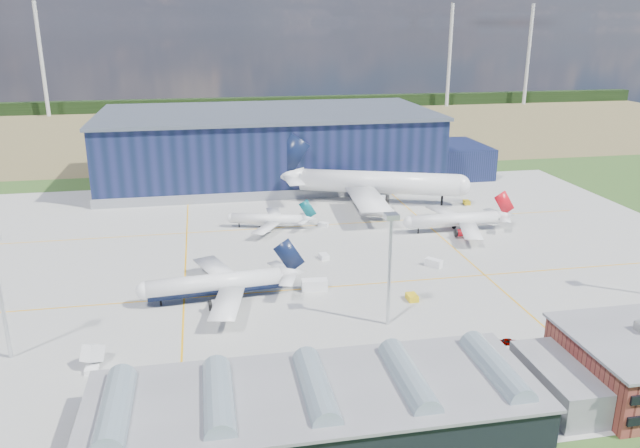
{
  "coord_description": "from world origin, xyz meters",
  "views": [
    {
      "loc": [
        -24.13,
        -137.31,
        57.13
      ],
      "look_at": [
        4.73,
        14.16,
        7.26
      ],
      "focal_mm": 35.0,
      "sensor_mm": 36.0,
      "label": 1
    }
  ],
  "objects_px": {
    "airliner_regional": "(267,214)",
    "gse_van_c": "(459,349)",
    "gse_van_b": "(434,263)",
    "airstair": "(93,358)",
    "hangar": "(275,149)",
    "airliner_navy": "(215,274)",
    "gse_tug_a": "(219,280)",
    "gse_cart_b": "(323,225)",
    "gse_van_a": "(314,285)",
    "light_mast_center": "(390,252)",
    "gse_tug_b": "(412,297)",
    "airliner_red": "(455,213)",
    "car_a": "(509,342)",
    "gse_cart_a": "(324,257)",
    "gse_tug_c": "(467,202)",
    "airliner_widebody": "(379,171)"
  },
  "relations": [
    {
      "from": "airliner_widebody",
      "to": "gse_cart_b",
      "type": "xyz_separation_m",
      "value": [
        -22.71,
        -21.38,
        -10.22
      ]
    },
    {
      "from": "airstair",
      "to": "gse_van_c",
      "type": "bearing_deg",
      "value": 15.14
    },
    {
      "from": "gse_cart_a",
      "to": "gse_cart_b",
      "type": "distance_m",
      "value": 26.55
    },
    {
      "from": "gse_tug_b",
      "to": "gse_tug_c",
      "type": "distance_m",
      "value": 79.92
    },
    {
      "from": "airliner_widebody",
      "to": "airstair",
      "type": "bearing_deg",
      "value": -110.81
    },
    {
      "from": "gse_van_a",
      "to": "gse_cart_a",
      "type": "xyz_separation_m",
      "value": [
        5.83,
        18.47,
        -0.59
      ]
    },
    {
      "from": "gse_tug_a",
      "to": "airliner_regional",
      "type": "bearing_deg",
      "value": 40.93
    },
    {
      "from": "airstair",
      "to": "car_a",
      "type": "xyz_separation_m",
      "value": [
        74.87,
        -6.77,
        -0.89
      ]
    },
    {
      "from": "airliner_widebody",
      "to": "light_mast_center",
      "type": "bearing_deg",
      "value": -84.95
    },
    {
      "from": "gse_cart_b",
      "to": "gse_van_c",
      "type": "xyz_separation_m",
      "value": [
        9.61,
        -77.69,
        0.69
      ]
    },
    {
      "from": "gse_cart_b",
      "to": "gse_cart_a",
      "type": "bearing_deg",
      "value": -159.47
    },
    {
      "from": "gse_van_c",
      "to": "gse_cart_a",
      "type": "bearing_deg",
      "value": 31.76
    },
    {
      "from": "gse_van_c",
      "to": "airstair",
      "type": "distance_m",
      "value": 64.66
    },
    {
      "from": "gse_tug_a",
      "to": "airstair",
      "type": "height_order",
      "value": "airstair"
    },
    {
      "from": "hangar",
      "to": "car_a",
      "type": "xyz_separation_m",
      "value": [
        27.06,
        -136.99,
        -11.01
      ]
    },
    {
      "from": "airliner_regional",
      "to": "gse_cart_a",
      "type": "bearing_deg",
      "value": 128.47
    },
    {
      "from": "airliner_red",
      "to": "gse_tug_c",
      "type": "height_order",
      "value": "airliner_red"
    },
    {
      "from": "light_mast_center",
      "to": "gse_cart_b",
      "type": "relative_size",
      "value": 7.97
    },
    {
      "from": "gse_cart_b",
      "to": "airstair",
      "type": "relative_size",
      "value": 0.62
    },
    {
      "from": "light_mast_center",
      "to": "airliner_red",
      "type": "distance_m",
      "value": 63.6
    },
    {
      "from": "airstair",
      "to": "gse_van_a",
      "type": "bearing_deg",
      "value": 52.11
    },
    {
      "from": "airliner_widebody",
      "to": "airliner_navy",
      "type": "bearing_deg",
      "value": -109.86
    },
    {
      "from": "airliner_regional",
      "to": "car_a",
      "type": "xyz_separation_m",
      "value": [
        36.74,
        -77.2,
        -3.78
      ]
    },
    {
      "from": "airliner_regional",
      "to": "gse_cart_b",
      "type": "bearing_deg",
      "value": -168.9
    },
    {
      "from": "gse_van_c",
      "to": "gse_cart_b",
      "type": "bearing_deg",
      "value": 23.04
    },
    {
      "from": "gse_van_a",
      "to": "hangar",
      "type": "bearing_deg",
      "value": 1.8
    },
    {
      "from": "gse_tug_a",
      "to": "gse_cart_b",
      "type": "bearing_deg",
      "value": 21.9
    },
    {
      "from": "hangar",
      "to": "airliner_red",
      "type": "relative_size",
      "value": 4.27
    },
    {
      "from": "airliner_regional",
      "to": "gse_van_c",
      "type": "height_order",
      "value": "airliner_regional"
    },
    {
      "from": "airliner_navy",
      "to": "gse_tug_b",
      "type": "height_order",
      "value": "airliner_navy"
    },
    {
      "from": "airliner_navy",
      "to": "gse_tug_b",
      "type": "distance_m",
      "value": 42.67
    },
    {
      "from": "gse_tug_b",
      "to": "car_a",
      "type": "height_order",
      "value": "gse_tug_b"
    },
    {
      "from": "gse_van_c",
      "to": "airstair",
      "type": "relative_size",
      "value": 1.17
    },
    {
      "from": "airliner_widebody",
      "to": "gse_cart_b",
      "type": "relative_size",
      "value": 23.06
    },
    {
      "from": "gse_tug_a",
      "to": "car_a",
      "type": "distance_m",
      "value": 65.47
    },
    {
      "from": "gse_tug_c",
      "to": "gse_cart_b",
      "type": "distance_m",
      "value": 52.88
    },
    {
      "from": "gse_tug_b",
      "to": "car_a",
      "type": "xyz_separation_m",
      "value": [
        11.46,
        -22.0,
        -0.08
      ]
    },
    {
      "from": "airstair",
      "to": "gse_van_b",
      "type": "bearing_deg",
      "value": 46.54
    },
    {
      "from": "gse_tug_a",
      "to": "gse_tug_b",
      "type": "relative_size",
      "value": 1.01
    },
    {
      "from": "airliner_navy",
      "to": "gse_tug_c",
      "type": "height_order",
      "value": "airliner_navy"
    },
    {
      "from": "airliner_regional",
      "to": "gse_tug_a",
      "type": "distance_m",
      "value": 40.67
    },
    {
      "from": "hangar",
      "to": "airliner_navy",
      "type": "relative_size",
      "value": 3.9
    },
    {
      "from": "airliner_widebody",
      "to": "airstair",
      "type": "xyz_separation_m",
      "value": [
        -77.19,
        -90.42,
        -9.35
      ]
    },
    {
      "from": "airliner_regional",
      "to": "gse_van_c",
      "type": "distance_m",
      "value": 83.29
    },
    {
      "from": "gse_tug_a",
      "to": "gse_van_b",
      "type": "height_order",
      "value": "gse_van_b"
    },
    {
      "from": "airliner_regional",
      "to": "gse_cart_b",
      "type": "height_order",
      "value": "airliner_regional"
    },
    {
      "from": "gse_tug_b",
      "to": "gse_van_c",
      "type": "relative_size",
      "value": 0.58
    },
    {
      "from": "airliner_navy",
      "to": "gse_tug_c",
      "type": "relative_size",
      "value": 12.21
    },
    {
      "from": "light_mast_center",
      "to": "airliner_regional",
      "type": "relative_size",
      "value": 0.85
    },
    {
      "from": "gse_van_b",
      "to": "airstair",
      "type": "distance_m",
      "value": 81.93
    }
  ]
}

